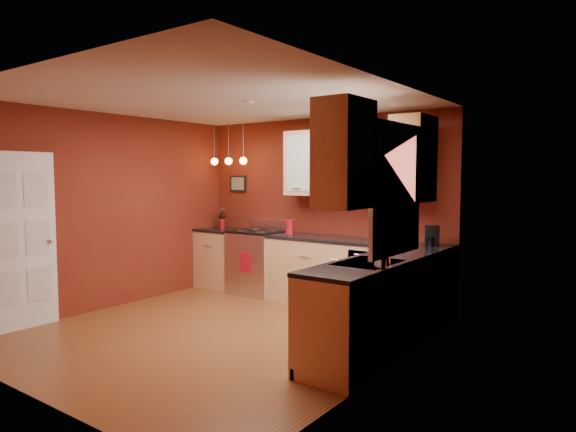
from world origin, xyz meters
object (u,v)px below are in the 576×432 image
Objects in this scene: red_canister at (290,227)px; coffee_maker at (432,236)px; soap_pump at (381,259)px; gas_range at (258,262)px; sink at (368,265)px.

coffee_maker is (2.07, 0.02, 0.01)m from red_canister.
red_canister is 1.20× the size of soap_pump.
gas_range is 4.52× the size of coffee_maker.
sink is at bearing -111.94° from coffee_maker.
coffee_maker is at bearing 87.33° from sink.
sink reaches higher than gas_range.
sink is at bearing 134.92° from soap_pump.
soap_pump is at bearing -103.44° from coffee_maker.
gas_range is 3.05m from sink.
red_canister is at bearing 161.30° from coffee_maker.
coffee_maker reaches higher than gas_range.
sink is 3.42× the size of red_canister.
red_canister is (0.62, -0.03, 0.56)m from gas_range.
red_canister is 2.07m from coffee_maker.
sink reaches higher than soap_pump.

